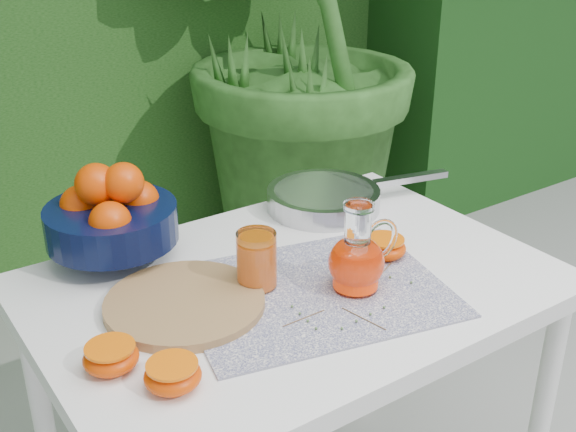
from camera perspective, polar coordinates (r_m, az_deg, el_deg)
potted_plant_right at (r=2.72m, az=-1.20°, el=14.33°), size 2.70×2.70×1.91m
white_table at (r=1.47m, az=0.45°, el=-7.79°), size 1.00×0.70×0.75m
placemat at (r=1.38m, az=2.02°, el=-5.98°), size 0.56×0.48×0.00m
cutting_board at (r=1.34m, az=-8.16°, el=-6.85°), size 0.36×0.36×0.02m
fruit_bowl at (r=1.50m, az=-13.80°, el=0.07°), size 0.35×0.35×0.21m
juice_pitcher at (r=1.36m, az=5.50°, el=-3.45°), size 0.15×0.11×0.18m
juice_tumbler at (r=1.37m, az=-2.49°, el=-3.59°), size 0.09×0.09×0.11m
saute_pan at (r=1.72m, az=2.95°, el=1.47°), size 0.49×0.32×0.05m
orange_halves at (r=1.27m, az=-3.97°, el=-8.10°), size 0.73×0.25×0.04m
thyme_sprigs at (r=1.35m, az=5.05°, el=-6.74°), size 0.31×0.21×0.01m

